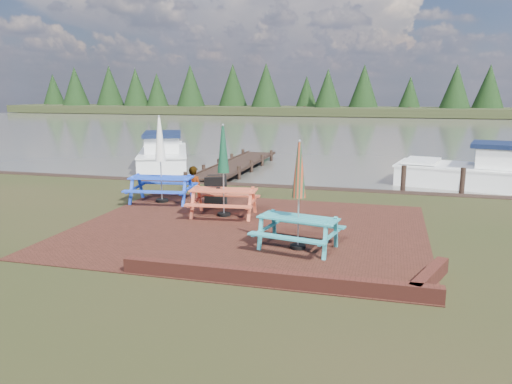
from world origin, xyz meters
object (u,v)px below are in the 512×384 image
object	(u,v)px
picnic_table_teal	(298,212)
person	(193,166)
picnic_table_red	(224,185)
chalkboard	(216,191)
picnic_table_blue	(161,173)
boat_near	(498,174)
boat_jetty	(164,155)
jetty	(237,165)

from	to	relation	value
picnic_table_teal	person	bearing A→B (deg)	142.00
picnic_table_red	chalkboard	world-z (taller)	picnic_table_red
picnic_table_blue	boat_near	size ratio (longest dim) A/B	0.36
chalkboard	boat_jetty	distance (m)	10.35
picnic_table_blue	boat_near	world-z (taller)	picnic_table_blue
picnic_table_red	boat_near	xyz separation A→B (m)	(8.61, 7.58, -0.53)
picnic_table_teal	boat_near	world-z (taller)	picnic_table_teal
picnic_table_teal	boat_near	xyz separation A→B (m)	(6.01, 10.01, -0.48)
picnic_table_blue	person	xyz separation A→B (m)	(0.27, 2.06, -0.08)
jetty	picnic_table_teal	bearing A→B (deg)	-66.41
person	picnic_table_teal	bearing A→B (deg)	142.79
chalkboard	boat_jetty	bearing A→B (deg)	99.85
chalkboard	boat_jetty	world-z (taller)	boat_jetty
boat_near	person	xyz separation A→B (m)	(-10.87, -4.30, 0.50)
chalkboard	boat_jetty	xyz separation A→B (m)	(-5.83, 8.55, -0.12)
picnic_table_teal	boat_jetty	bearing A→B (deg)	138.46
picnic_table_red	person	bearing A→B (deg)	118.32
picnic_table_blue	chalkboard	xyz separation A→B (m)	(1.87, -0.06, -0.47)
boat_jetty	chalkboard	bearing A→B (deg)	-79.17
boat_near	person	bearing A→B (deg)	123.52
boat_jetty	person	bearing A→B (deg)	-80.08
picnic_table_teal	chalkboard	world-z (taller)	picnic_table_teal
jetty	boat_jetty	xyz separation A→B (m)	(-4.04, 0.57, 0.26)
chalkboard	person	distance (m)	2.69
picnic_table_teal	picnic_table_blue	world-z (taller)	picnic_table_blue
picnic_table_teal	chalkboard	size ratio (longest dim) A/B	2.57
boat_jetty	boat_near	xyz separation A→B (m)	(15.10, -2.13, 0.02)
picnic_table_red	chalkboard	bearing A→B (deg)	113.44
boat_jetty	boat_near	world-z (taller)	boat_near
chalkboard	picnic_table_blue	bearing A→B (deg)	153.69
picnic_table_red	boat_jetty	xyz separation A→B (m)	(-6.49, 9.70, -0.54)
picnic_table_red	person	size ratio (longest dim) A/B	1.48
person	picnic_table_red	bearing A→B (deg)	136.93
boat_near	picnic_table_blue	bearing A→B (deg)	131.68
picnic_table_blue	boat_jetty	world-z (taller)	picnic_table_blue
picnic_table_teal	boat_near	distance (m)	11.68
boat_near	chalkboard	bearing A→B (deg)	136.66
boat_jetty	person	world-z (taller)	person
picnic_table_blue	boat_jetty	size ratio (longest dim) A/B	0.40
picnic_table_teal	boat_jetty	size ratio (longest dim) A/B	0.36
picnic_table_red	picnic_table_blue	distance (m)	2.80
picnic_table_red	jetty	world-z (taller)	picnic_table_red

